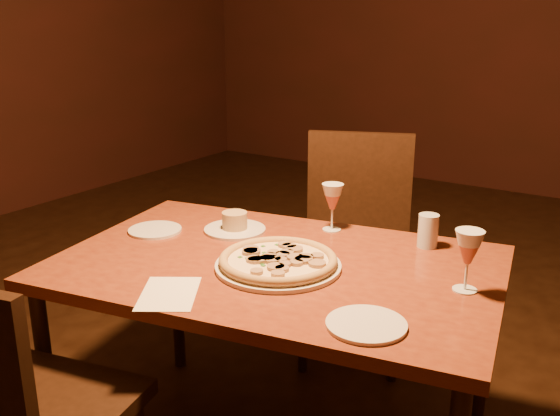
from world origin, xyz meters
The scene contains 10 objects.
dining_table centered at (0.04, -0.17, 0.62)m, with size 1.40×1.03×0.68m.
chair_far centered at (-0.08, 0.61, 0.51)m, with size 0.57×0.57×0.91m.
pizza_plate centered at (0.07, -0.20, 0.70)m, with size 0.36×0.36×0.04m.
ramekin_saucer centered at (-0.22, -0.02, 0.70)m, with size 0.21×0.21×0.07m.
wine_glass_far centered at (0.04, 0.17, 0.76)m, with size 0.07×0.07×0.16m, color #B75C4C, non-canonical shape.
wine_glass_right centered at (0.57, -0.06, 0.76)m, with size 0.08×0.08×0.17m, color #B75C4C, non-canonical shape.
water_tumbler centered at (0.37, 0.19, 0.73)m, with size 0.06×0.06×0.10m, color #B4BCC5.
side_plate_left centered at (-0.44, -0.17, 0.69)m, with size 0.18×0.18×0.01m, color silver.
side_plate_near centered at (0.44, -0.38, 0.69)m, with size 0.19×0.19×0.01m, color silver.
menu_card centered at (-0.07, -0.50, 0.68)m, with size 0.14×0.21×0.00m, color silver.
Camera 1 is at (0.98, -1.58, 1.38)m, focal length 40.00 mm.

